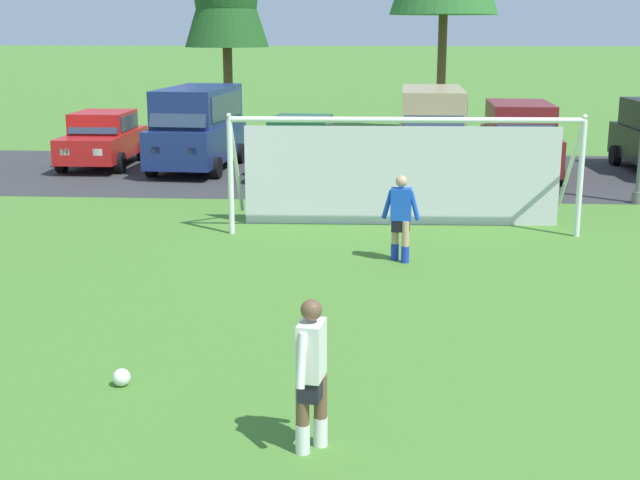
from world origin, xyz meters
name	(u,v)px	position (x,y,z in m)	size (l,w,h in m)	color
ground_plane	(365,235)	(0.00, 15.00, 0.00)	(400.00, 400.00, 0.00)	#477A2D
parking_lot_strip	(369,174)	(0.00, 22.94, 0.00)	(52.00, 8.40, 0.01)	#333335
soccer_ball	(122,377)	(-2.84, 6.91, 0.11)	(0.22, 0.22, 0.22)	white
soccer_goal	(402,169)	(0.79, 15.89, 1.29)	(7.48, 2.19, 2.57)	white
player_midfield_center	(311,376)	(-0.38, 5.44, 0.82)	(0.32, 0.72, 1.64)	brown
player_defender_far	(401,219)	(0.70, 12.97, 0.82)	(0.73, 0.33, 1.64)	tan
parked_car_slot_far_left	(103,139)	(-8.44, 23.83, 0.88)	(2.06, 4.21, 1.72)	red
parked_car_slot_left	(198,126)	(-5.31, 23.41, 1.34)	(2.47, 4.94, 2.52)	navy
parked_car_slot_center_left	(300,146)	(-2.06, 22.64, 0.88)	(2.29, 4.33, 1.72)	#194C2D
parked_car_slot_center	(432,128)	(1.87, 23.42, 1.34)	(2.30, 4.85, 2.52)	tan
parked_car_slot_center_right	(519,139)	(4.40, 22.80, 1.11)	(2.25, 4.66, 2.16)	maroon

